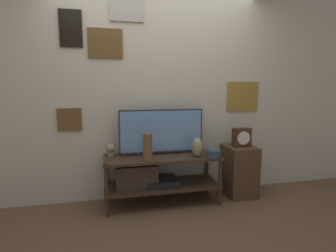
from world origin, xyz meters
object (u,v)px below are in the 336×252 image
object	(u,v)px
television	(162,131)
vase_urn_stoneware	(197,147)
decorative_bust	(110,149)
vase_wide_bowl	(213,154)
vase_tall_ceramic	(148,147)
mantel_clock	(242,137)

from	to	relation	value
television	vase_urn_stoneware	world-z (taller)	television
decorative_bust	vase_urn_stoneware	bearing A→B (deg)	-13.57
vase_wide_bowl	vase_tall_ceramic	bearing A→B (deg)	177.85
mantel_clock	decorative_bust	bearing A→B (deg)	176.12
television	vase_tall_ceramic	world-z (taller)	television
television	vase_wide_bowl	xyz separation A→B (m)	(0.55, -0.29, -0.24)
vase_wide_bowl	decorative_bust	bearing A→B (deg)	164.93
television	vase_tall_ceramic	size ratio (longest dim) A/B	3.36
vase_urn_stoneware	vase_wide_bowl	size ratio (longest dim) A/B	1.28
television	vase_wide_bowl	size ratio (longest dim) A/B	5.79
vase_wide_bowl	mantel_clock	xyz separation A→B (m)	(0.46, 0.20, 0.13)
television	decorative_bust	size ratio (longest dim) A/B	6.66
mantel_clock	vase_urn_stoneware	bearing A→B (deg)	-168.60
vase_urn_stoneware	vase_tall_ceramic	xyz separation A→B (m)	(-0.59, -0.05, 0.04)
vase_wide_bowl	mantel_clock	world-z (taller)	mantel_clock
television	mantel_clock	bearing A→B (deg)	-5.06
television	vase_tall_ceramic	distance (m)	0.36
television	vase_wide_bowl	distance (m)	0.67
television	decorative_bust	world-z (taller)	television
decorative_bust	mantel_clock	size ratio (longest dim) A/B	0.66
vase_urn_stoneware	mantel_clock	world-z (taller)	mantel_clock
vase_tall_ceramic	vase_urn_stoneware	bearing A→B (deg)	4.41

